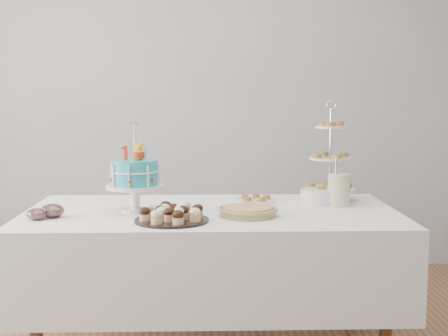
{
  "coord_description": "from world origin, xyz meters",
  "views": [
    {
      "loc": [
        -0.02,
        -2.88,
        1.37
      ],
      "look_at": [
        0.07,
        0.3,
        0.99
      ],
      "focal_mm": 50.0,
      "sensor_mm": 36.0,
      "label": 1
    }
  ],
  "objects_px": {
    "tiered_stand": "(330,159)",
    "jam_bowl_b": "(52,211)",
    "cupcake_tray": "(172,213)",
    "jam_bowl_a": "(37,214)",
    "table": "(212,253)",
    "pie": "(248,211)",
    "birthday_cake": "(135,188)",
    "pastry_plate": "(255,199)",
    "plate_stack": "(319,197)",
    "utensil_pitcher": "(339,189)"
  },
  "relations": [
    {
      "from": "tiered_stand",
      "to": "jam_bowl_b",
      "type": "bearing_deg",
      "value": -162.31
    },
    {
      "from": "cupcake_tray",
      "to": "jam_bowl_a",
      "type": "distance_m",
      "value": 0.65
    },
    {
      "from": "table",
      "to": "pie",
      "type": "relative_size",
      "value": 6.48
    },
    {
      "from": "cupcake_tray",
      "to": "jam_bowl_b",
      "type": "relative_size",
      "value": 3.05
    },
    {
      "from": "birthday_cake",
      "to": "cupcake_tray",
      "type": "relative_size",
      "value": 1.29
    },
    {
      "from": "pie",
      "to": "pastry_plate",
      "type": "bearing_deg",
      "value": 80.43
    },
    {
      "from": "birthday_cake",
      "to": "jam_bowl_a",
      "type": "height_order",
      "value": "birthday_cake"
    },
    {
      "from": "plate_stack",
      "to": "birthday_cake",
      "type": "bearing_deg",
      "value": -167.52
    },
    {
      "from": "pie",
      "to": "utensil_pitcher",
      "type": "relative_size",
      "value": 1.12
    },
    {
      "from": "pie",
      "to": "tiered_stand",
      "type": "xyz_separation_m",
      "value": [
        0.5,
        0.45,
        0.21
      ]
    },
    {
      "from": "birthday_cake",
      "to": "plate_stack",
      "type": "distance_m",
      "value": 1.01
    },
    {
      "from": "cupcake_tray",
      "to": "jam_bowl_a",
      "type": "bearing_deg",
      "value": 174.99
    },
    {
      "from": "cupcake_tray",
      "to": "pie",
      "type": "xyz_separation_m",
      "value": [
        0.37,
        0.12,
        -0.01
      ]
    },
    {
      "from": "jam_bowl_a",
      "to": "cupcake_tray",
      "type": "bearing_deg",
      "value": -5.01
    },
    {
      "from": "jam_bowl_a",
      "to": "utensil_pitcher",
      "type": "relative_size",
      "value": 0.37
    },
    {
      "from": "tiered_stand",
      "to": "utensil_pitcher",
      "type": "height_order",
      "value": "tiered_stand"
    },
    {
      "from": "cupcake_tray",
      "to": "plate_stack",
      "type": "distance_m",
      "value": 0.91
    },
    {
      "from": "tiered_stand",
      "to": "pastry_plate",
      "type": "relative_size",
      "value": 2.49
    },
    {
      "from": "plate_stack",
      "to": "pastry_plate",
      "type": "relative_size",
      "value": 0.89
    },
    {
      "from": "tiered_stand",
      "to": "utensil_pitcher",
      "type": "distance_m",
      "value": 0.23
    },
    {
      "from": "birthday_cake",
      "to": "pie",
      "type": "relative_size",
      "value": 1.54
    },
    {
      "from": "pie",
      "to": "tiered_stand",
      "type": "relative_size",
      "value": 0.52
    },
    {
      "from": "tiered_stand",
      "to": "plate_stack",
      "type": "height_order",
      "value": "tiered_stand"
    },
    {
      "from": "pie",
      "to": "pastry_plate",
      "type": "distance_m",
      "value": 0.42
    },
    {
      "from": "table",
      "to": "jam_bowl_a",
      "type": "distance_m",
      "value": 0.91
    },
    {
      "from": "pie",
      "to": "jam_bowl_a",
      "type": "height_order",
      "value": "jam_bowl_a"
    },
    {
      "from": "tiered_stand",
      "to": "jam_bowl_a",
      "type": "relative_size",
      "value": 5.84
    },
    {
      "from": "pie",
      "to": "pastry_plate",
      "type": "height_order",
      "value": "pie"
    },
    {
      "from": "pastry_plate",
      "to": "jam_bowl_a",
      "type": "xyz_separation_m",
      "value": [
        -1.09,
        -0.48,
        0.01
      ]
    },
    {
      "from": "pie",
      "to": "jam_bowl_b",
      "type": "relative_size",
      "value": 2.54
    },
    {
      "from": "birthday_cake",
      "to": "jam_bowl_a",
      "type": "bearing_deg",
      "value": -150.06
    },
    {
      "from": "pie",
      "to": "jam_bowl_a",
      "type": "xyz_separation_m",
      "value": [
        -1.02,
        -0.06,
        0.0
      ]
    },
    {
      "from": "birthday_cake",
      "to": "pie",
      "type": "xyz_separation_m",
      "value": [
        0.57,
        -0.12,
        -0.1
      ]
    },
    {
      "from": "jam_bowl_a",
      "to": "birthday_cake",
      "type": "bearing_deg",
      "value": 22.7
    },
    {
      "from": "tiered_stand",
      "to": "pastry_plate",
      "type": "distance_m",
      "value": 0.48
    },
    {
      "from": "pie",
      "to": "jam_bowl_a",
      "type": "bearing_deg",
      "value": -176.35
    },
    {
      "from": "jam_bowl_b",
      "to": "utensil_pitcher",
      "type": "xyz_separation_m",
      "value": [
        1.47,
        0.28,
        0.06
      ]
    },
    {
      "from": "utensil_pitcher",
      "to": "birthday_cake",
      "type": "bearing_deg",
      "value": 170.46
    },
    {
      "from": "utensil_pitcher",
      "to": "jam_bowl_b",
      "type": "bearing_deg",
      "value": 173.53
    },
    {
      "from": "table",
      "to": "pastry_plate",
      "type": "bearing_deg",
      "value": 46.51
    },
    {
      "from": "plate_stack",
      "to": "pastry_plate",
      "type": "xyz_separation_m",
      "value": [
        -0.34,
        0.08,
        -0.02
      ]
    },
    {
      "from": "plate_stack",
      "to": "utensil_pitcher",
      "type": "height_order",
      "value": "utensil_pitcher"
    },
    {
      "from": "plate_stack",
      "to": "jam_bowl_b",
      "type": "xyz_separation_m",
      "value": [
        -1.37,
        -0.35,
        -0.01
      ]
    },
    {
      "from": "table",
      "to": "utensil_pitcher",
      "type": "distance_m",
      "value": 0.77
    },
    {
      "from": "birthday_cake",
      "to": "pie",
      "type": "height_order",
      "value": "birthday_cake"
    },
    {
      "from": "cupcake_tray",
      "to": "jam_bowl_a",
      "type": "xyz_separation_m",
      "value": [
        -0.65,
        0.06,
        -0.01
      ]
    },
    {
      "from": "cupcake_tray",
      "to": "tiered_stand",
      "type": "distance_m",
      "value": 1.06
    },
    {
      "from": "birthday_cake",
      "to": "plate_stack",
      "type": "relative_size",
      "value": 2.27
    },
    {
      "from": "tiered_stand",
      "to": "jam_bowl_b",
      "type": "relative_size",
      "value": 4.85
    },
    {
      "from": "pie",
      "to": "plate_stack",
      "type": "height_order",
      "value": "plate_stack"
    }
  ]
}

